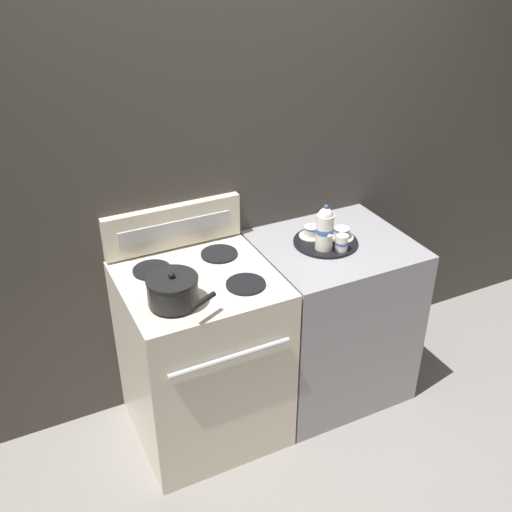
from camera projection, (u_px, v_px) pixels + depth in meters
name	position (u px, v px, depth m)	size (l,w,h in m)	color
ground_plane	(270.00, 401.00, 3.22)	(6.00, 6.00, 0.00)	gray
wall_back	(240.00, 189.00, 2.94)	(6.00, 0.05, 2.20)	#423D38
stove	(203.00, 356.00, 2.86)	(0.68, 0.68, 0.90)	beige
control_panel	(173.00, 226.00, 2.81)	(0.67, 0.05, 0.21)	beige
side_counter	(330.00, 317.00, 3.13)	(0.73, 0.65, 0.88)	#939399
saucepan	(173.00, 290.00, 2.42)	(0.24, 0.30, 0.14)	black
serving_tray	(326.00, 242.00, 2.91)	(0.31, 0.31, 0.01)	black
teapot	(325.00, 228.00, 2.79)	(0.08, 0.14, 0.23)	white
teacup_left	(342.00, 233.00, 2.92)	(0.12, 0.12, 0.05)	white
teacup_right	(311.00, 231.00, 2.93)	(0.12, 0.12, 0.05)	white
creamer_jug	(342.00, 243.00, 2.80)	(0.06, 0.06, 0.08)	white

